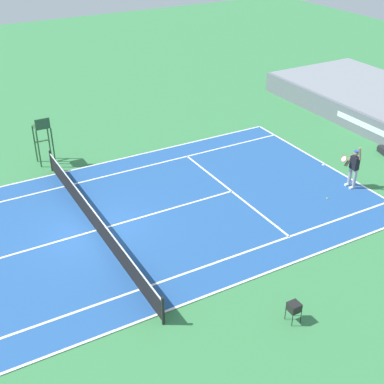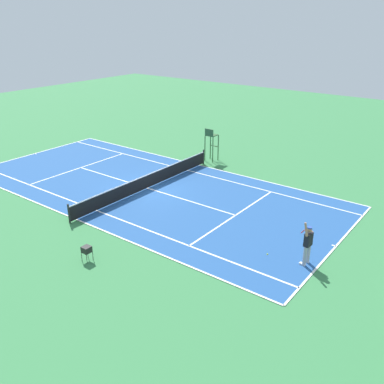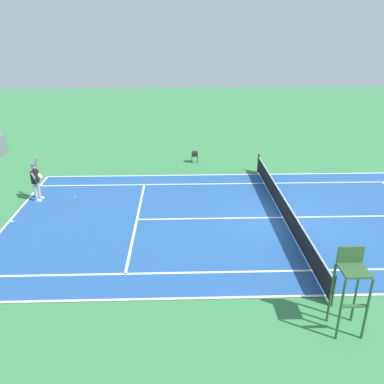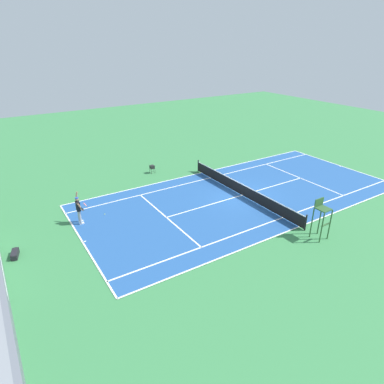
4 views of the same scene
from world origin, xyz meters
TOP-DOWN VIEW (x-y plane):
  - ground_plane at (0.00, 0.00)m, footprint 80.00×80.00m
  - court at (0.00, 0.00)m, footprint 11.08×23.88m
  - net at (0.00, 0.00)m, footprint 11.98×0.10m
  - tennis_player at (2.28, 11.35)m, footprint 0.79×0.62m
  - tennis_ball at (2.60, 9.68)m, footprint 0.07×0.07m
  - umpire_chair at (-6.89, 0.00)m, footprint 0.77×0.77m
  - equipment_bag at (0.54, 15.34)m, footprint 0.95×0.54m
  - ball_hopper at (7.79, 3.59)m, footprint 0.36×0.36m

SIDE VIEW (x-z plane):
  - ground_plane at x=0.00m, z-range 0.00..0.00m
  - court at x=0.00m, z-range 0.00..0.02m
  - tennis_ball at x=2.60m, z-range 0.00..0.07m
  - equipment_bag at x=0.54m, z-range 0.00..0.32m
  - net at x=0.00m, z-range -0.01..1.06m
  - ball_hopper at x=7.79m, z-range 0.22..0.92m
  - tennis_player at x=2.28m, z-range -0.05..2.04m
  - umpire_chair at x=-6.89m, z-range 0.34..2.78m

